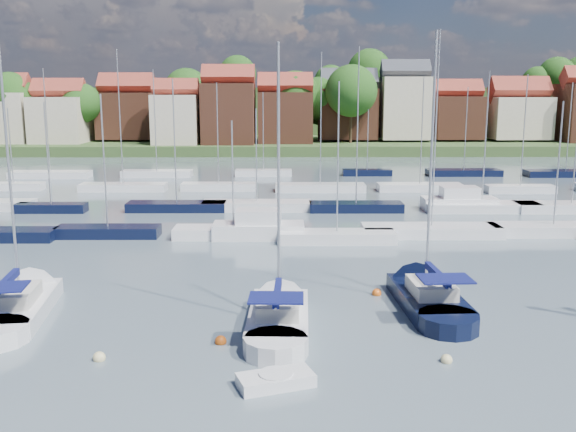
{
  "coord_description": "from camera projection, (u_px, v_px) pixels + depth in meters",
  "views": [
    {
      "loc": [
        -3.36,
        -28.42,
        11.18
      ],
      "look_at": [
        -3.08,
        14.0,
        2.92
      ],
      "focal_mm": 40.0,
      "sensor_mm": 36.0,
      "label": 1
    }
  ],
  "objects": [
    {
      "name": "ground",
      "position": [
        315.0,
        197.0,
        69.32
      ],
      "size": [
        260.0,
        260.0,
        0.0
      ],
      "primitive_type": "plane",
      "color": "#415059",
      "rests_on": "ground"
    },
    {
      "name": "buoy_d",
      "position": [
        446.0,
        362.0,
        26.92
      ],
      "size": [
        0.5,
        0.5,
        0.5
      ],
      "primitive_type": "sphere",
      "color": "beige",
      "rests_on": "ground"
    },
    {
      "name": "buoy_b",
      "position": [
        99.0,
        360.0,
        27.13
      ],
      "size": [
        0.54,
        0.54,
        0.54
      ],
      "primitive_type": "sphere",
      "color": "beige",
      "rests_on": "ground"
    },
    {
      "name": "sailboat_centre",
      "position": [
        280.0,
        312.0,
        32.01
      ],
      "size": [
        3.15,
        10.75,
        14.54
      ],
      "rotation": [
        0.0,
        0.0,
        1.54
      ],
      "color": "silver",
      "rests_on": "ground"
    },
    {
      "name": "far_shore_town",
      "position": [
        306.0,
        118.0,
        159.41
      ],
      "size": [
        212.46,
        90.0,
        22.27
      ],
      "color": "#364B25",
      "rests_on": "ground"
    },
    {
      "name": "buoy_c",
      "position": [
        221.0,
        343.0,
        28.93
      ],
      "size": [
        0.53,
        0.53,
        0.53
      ],
      "primitive_type": "sphere",
      "color": "#D85914",
      "rests_on": "ground"
    },
    {
      "name": "marina_field",
      "position": [
        336.0,
        200.0,
        64.49
      ],
      "size": [
        79.62,
        41.41,
        15.93
      ],
      "color": "silver",
      "rests_on": "ground"
    },
    {
      "name": "sailboat_left",
      "position": [
        25.0,
        300.0,
        33.84
      ],
      "size": [
        4.47,
        11.73,
        15.55
      ],
      "rotation": [
        0.0,
        0.0,
        1.7
      ],
      "color": "silver",
      "rests_on": "ground"
    },
    {
      "name": "tender",
      "position": [
        276.0,
        380.0,
        24.7
      ],
      "size": [
        3.19,
        2.24,
        0.63
      ],
      "rotation": [
        0.0,
        0.0,
        0.34
      ],
      "color": "silver",
      "rests_on": "ground"
    },
    {
      "name": "sailboat_navy",
      "position": [
        421.0,
        293.0,
        35.04
      ],
      "size": [
        3.53,
        11.22,
        15.38
      ],
      "rotation": [
        0.0,
        0.0,
        1.63
      ],
      "color": "black",
      "rests_on": "ground"
    },
    {
      "name": "buoy_e",
      "position": [
        377.0,
        295.0,
        35.81
      ],
      "size": [
        0.53,
        0.53,
        0.53
      ],
      "primitive_type": "sphere",
      "color": "#D85914",
      "rests_on": "ground"
    }
  ]
}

